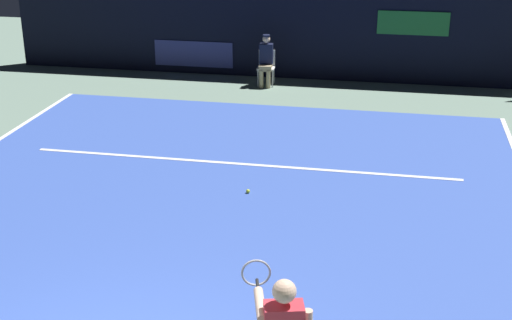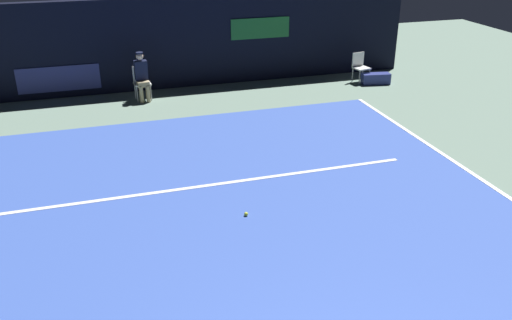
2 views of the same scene
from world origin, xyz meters
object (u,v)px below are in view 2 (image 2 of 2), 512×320
object	(u,v)px
courtside_chair_near	(360,66)
equipment_bag	(376,79)
line_judge_on_chair	(142,76)
tennis_ball	(246,214)

from	to	relation	value
courtside_chair_near	equipment_bag	xyz separation A→B (m)	(0.38, -0.35, -0.34)
courtside_chair_near	line_judge_on_chair	bearing A→B (deg)	178.61
tennis_ball	equipment_bag	size ratio (longest dim) A/B	0.08
line_judge_on_chair	equipment_bag	bearing A→B (deg)	-4.21
courtside_chair_near	equipment_bag	world-z (taller)	courtside_chair_near
courtside_chair_near	equipment_bag	distance (m)	0.62
line_judge_on_chair	courtside_chair_near	bearing A→B (deg)	-1.39
line_judge_on_chair	tennis_ball	world-z (taller)	line_judge_on_chair
tennis_ball	equipment_bag	xyz separation A→B (m)	(5.93, 6.38, 0.11)
line_judge_on_chair	courtside_chair_near	world-z (taller)	line_judge_on_chair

